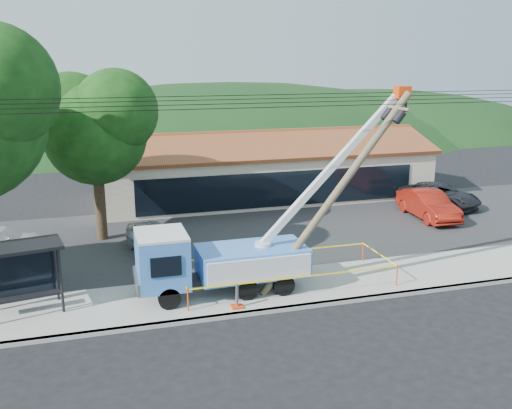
{
  "coord_description": "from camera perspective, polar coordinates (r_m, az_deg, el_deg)",
  "views": [
    {
      "loc": [
        -7.32,
        -16.91,
        9.41
      ],
      "look_at": [
        -0.87,
        5.0,
        3.51
      ],
      "focal_mm": 40.0,
      "sensor_mm": 36.0,
      "label": 1
    }
  ],
  "objects": [
    {
      "name": "car_red",
      "position": [
        35.63,
        16.72,
        -1.45
      ],
      "size": [
        2.04,
        5.13,
        1.66
      ],
      "primitive_type": "imported",
      "rotation": [
        0.0,
        0.0,
        -0.06
      ],
      "color": "maroon",
      "rests_on": "ground"
    },
    {
      "name": "hill_center",
      "position": [
        74.56,
        -2.86,
        7.23
      ],
      "size": [
        89.6,
        64.0,
        32.0
      ],
      "primitive_type": "ellipsoid",
      "color": "#123313",
      "rests_on": "ground"
    },
    {
      "name": "ground",
      "position": [
        20.69,
        6.4,
        -12.66
      ],
      "size": [
        120.0,
        120.0,
        0.0
      ],
      "primitive_type": "plane",
      "color": "black",
      "rests_on": "ground"
    },
    {
      "name": "utility_truck",
      "position": [
        22.98,
        -3.73,
        -5.35
      ],
      "size": [
        11.33,
        3.68,
        8.14
      ],
      "color": "black",
      "rests_on": "ground"
    },
    {
      "name": "tree_lot",
      "position": [
        30.08,
        -15.85,
        7.84
      ],
      "size": [
        6.3,
        5.6,
        8.94
      ],
      "color": "#332316",
      "rests_on": "ground"
    },
    {
      "name": "hill_west",
      "position": [
        72.93,
        -22.43,
        5.99
      ],
      "size": [
        78.4,
        56.0,
        28.0
      ],
      "primitive_type": "ellipsoid",
      "color": "#123313",
      "rests_on": "ground"
    },
    {
      "name": "car_white",
      "position": [
        30.97,
        -23.94,
        -4.49
      ],
      "size": [
        4.36,
        2.13,
        1.22
      ],
      "primitive_type": "imported",
      "rotation": [
        0.0,
        0.0,
        1.47
      ],
      "color": "silver",
      "rests_on": "ground"
    },
    {
      "name": "leaning_pole",
      "position": [
        23.1,
        8.65,
        2.03
      ],
      "size": [
        6.32,
        1.71,
        8.08
      ],
      "color": "brown",
      "rests_on": "ground"
    },
    {
      "name": "hill_east",
      "position": [
        81.56,
        11.05,
        7.61
      ],
      "size": [
        72.8,
        52.0,
        26.0
      ],
      "primitive_type": "ellipsoid",
      "color": "#123313",
      "rests_on": "ground"
    },
    {
      "name": "strip_mall",
      "position": [
        39.31,
        0.65,
        3.45
      ],
      "size": [
        22.5,
        8.53,
        4.67
      ],
      "color": "#BDAC96",
      "rests_on": "ground"
    },
    {
      "name": "bus_shelter",
      "position": [
        22.91,
        -22.21,
        -5.28
      ],
      "size": [
        2.98,
        2.13,
        2.63
      ],
      "rotation": [
        0.0,
        0.0,
        0.18
      ],
      "color": "black",
      "rests_on": "ground"
    },
    {
      "name": "car_silver",
      "position": [
        28.43,
        -10.13,
        -5.08
      ],
      "size": [
        2.73,
        4.73,
        1.51
      ],
      "primitive_type": "imported",
      "rotation": [
        0.0,
        0.0,
        0.22
      ],
      "color": "#9EA1A4",
      "rests_on": "ground"
    },
    {
      "name": "caution_tape",
      "position": [
        24.14,
        2.93,
        -6.37
      ],
      "size": [
        8.86,
        3.16,
        0.91
      ],
      "color": "#E93D0C",
      "rests_on": "ground"
    },
    {
      "name": "sidewalk",
      "position": [
        24.04,
        2.7,
        -8.38
      ],
      "size": [
        60.0,
        4.0,
        0.15
      ],
      "primitive_type": "cube",
      "color": "#A19F96",
      "rests_on": "ground"
    },
    {
      "name": "curb",
      "position": [
        22.41,
        4.3,
        -10.18
      ],
      "size": [
        60.0,
        0.25,
        0.15
      ],
      "primitive_type": "cube",
      "color": "#A19F96",
      "rests_on": "ground"
    },
    {
      "name": "parking_lot",
      "position": [
        31.26,
        -2.09,
        -2.94
      ],
      "size": [
        60.0,
        12.0,
        0.1
      ],
      "primitive_type": "cube",
      "color": "#28282B",
      "rests_on": "ground"
    },
    {
      "name": "car_dark",
      "position": [
        38.66,
        17.78,
        -0.3
      ],
      "size": [
        4.41,
        5.79,
        1.46
      ],
      "primitive_type": "imported",
      "rotation": [
        0.0,
        0.0,
        0.43
      ],
      "color": "black",
      "rests_on": "ground"
    }
  ]
}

